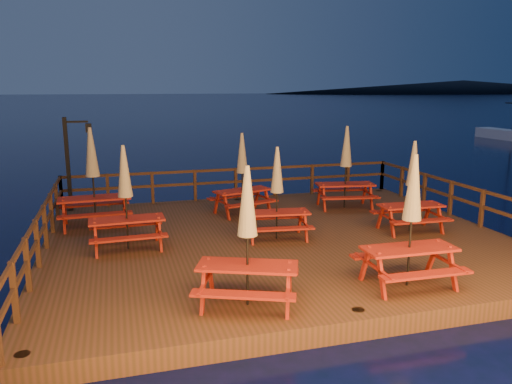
% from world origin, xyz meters
% --- Properties ---
extents(ground, '(500.00, 500.00, 0.00)m').
position_xyz_m(ground, '(0.00, 0.00, 0.00)').
color(ground, black).
rests_on(ground, ground).
extents(deck, '(12.00, 10.00, 0.40)m').
position_xyz_m(deck, '(0.00, 0.00, 0.20)').
color(deck, '#452E16').
rests_on(deck, ground).
extents(deck_piles, '(11.44, 9.44, 1.40)m').
position_xyz_m(deck_piles, '(0.00, 0.00, -0.30)').
color(deck_piles, '#342110').
rests_on(deck_piles, ground).
extents(railing, '(11.80, 9.75, 1.10)m').
position_xyz_m(railing, '(0.00, 1.78, 1.16)').
color(railing, '#342110').
rests_on(railing, deck).
extents(lamp_post, '(0.85, 0.18, 3.00)m').
position_xyz_m(lamp_post, '(-5.39, 4.55, 2.20)').
color(lamp_post, black).
rests_on(lamp_post, deck).
extents(headland_right, '(230.40, 86.40, 7.00)m').
position_xyz_m(headland_right, '(185.00, 230.00, 3.50)').
color(headland_right, black).
rests_on(headland_right, ground).
extents(picnic_table_0, '(2.25, 2.07, 2.60)m').
position_xyz_m(picnic_table_0, '(-1.87, -3.85, 1.75)').
color(picnic_table_0, maroon).
rests_on(picnic_table_0, deck).
extents(picnic_table_1, '(2.11, 1.89, 2.54)m').
position_xyz_m(picnic_table_1, '(-0.31, 2.68, 1.72)').
color(picnic_table_1, maroon).
rests_on(picnic_table_1, deck).
extents(picnic_table_2, '(2.11, 1.83, 2.69)m').
position_xyz_m(picnic_table_2, '(3.14, 2.52, 1.80)').
color(picnic_table_2, maroon).
rests_on(picnic_table_2, deck).
extents(picnic_table_3, '(1.86, 1.59, 2.44)m').
position_xyz_m(picnic_table_3, '(-0.09, -0.12, 1.67)').
color(picnic_table_3, maroon).
rests_on(picnic_table_3, deck).
extents(picnic_table_4, '(1.85, 1.54, 2.58)m').
position_xyz_m(picnic_table_4, '(-3.90, 0.07, 1.74)').
color(picnic_table_4, maroon).
rests_on(picnic_table_4, deck).
extents(picnic_table_5, '(2.05, 1.71, 2.83)m').
position_xyz_m(picnic_table_5, '(-4.72, 2.42, 1.87)').
color(picnic_table_5, maroon).
rests_on(picnic_table_5, deck).
extents(picnic_table_6, '(1.90, 1.58, 2.68)m').
position_xyz_m(picnic_table_6, '(1.48, -3.85, 1.79)').
color(picnic_table_6, maroon).
rests_on(picnic_table_6, deck).
extents(picnic_table_7, '(1.81, 1.52, 2.51)m').
position_xyz_m(picnic_table_7, '(3.68, -0.47, 1.71)').
color(picnic_table_7, maroon).
rests_on(picnic_table_7, deck).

